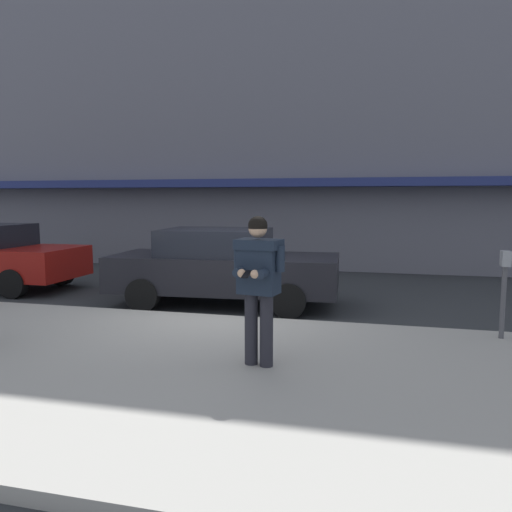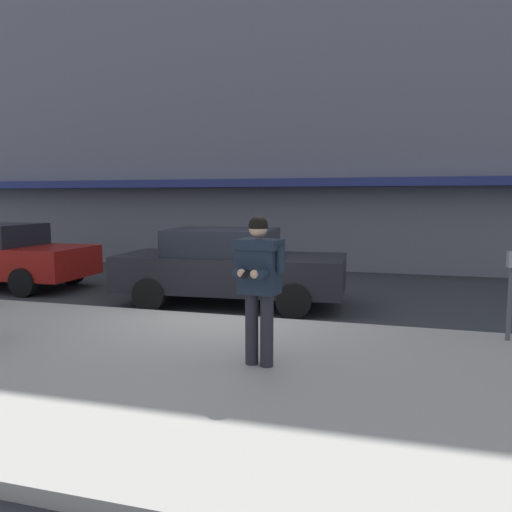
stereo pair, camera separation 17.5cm
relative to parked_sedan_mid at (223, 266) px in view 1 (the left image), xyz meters
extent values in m
plane|color=#2B2D30|center=(0.33, -1.20, -0.79)|extent=(80.00, 80.00, 0.00)
cube|color=#99968E|center=(1.33, -4.05, -0.72)|extent=(32.00, 5.30, 0.14)
cube|color=silver|center=(1.33, -1.15, -0.79)|extent=(28.00, 0.12, 0.01)
cube|color=slate|center=(1.33, 7.30, 5.69)|extent=(28.00, 4.00, 12.95)
cube|color=navy|center=(1.33, 4.95, 1.81)|extent=(26.60, 0.70, 0.24)
cylinder|color=black|center=(-4.62, 1.26, -0.47)|extent=(0.64, 0.22, 0.64)
cylinder|color=black|center=(-4.61, -0.45, -0.47)|extent=(0.64, 0.22, 0.64)
cube|color=black|center=(0.04, 0.00, -0.12)|extent=(4.60, 2.09, 0.70)
cube|color=black|center=(-0.14, -0.01, 0.49)|extent=(2.16, 1.76, 0.52)
cylinder|color=black|center=(1.38, 0.94, -0.47)|extent=(0.65, 0.26, 0.64)
cylinder|color=black|center=(1.48, -0.77, -0.47)|extent=(0.65, 0.26, 0.64)
cylinder|color=black|center=(-1.40, 0.77, -0.47)|extent=(0.65, 0.26, 0.64)
cylinder|color=black|center=(-1.30, -0.93, -0.47)|extent=(0.65, 0.26, 0.64)
cylinder|color=#23232B|center=(1.76, -3.79, -0.21)|extent=(0.16, 0.16, 0.88)
cylinder|color=#23232B|center=(1.57, -3.76, -0.21)|extent=(0.16, 0.16, 0.88)
cube|color=#192333|center=(1.67, -3.78, 0.55)|extent=(0.51, 0.38, 0.64)
cube|color=#192333|center=(1.67, -3.78, 0.82)|extent=(0.57, 0.43, 0.12)
cylinder|color=#192333|center=(1.93, -3.82, 0.66)|extent=(0.11, 0.11, 0.30)
cylinder|color=#192333|center=(1.78, -3.96, 0.51)|extent=(0.15, 0.31, 0.10)
sphere|color=tan|center=(1.69, -4.09, 0.51)|extent=(0.10, 0.10, 0.10)
cylinder|color=#192333|center=(1.40, -3.73, 0.66)|extent=(0.11, 0.11, 0.30)
cylinder|color=#192333|center=(1.49, -3.91, 0.51)|extent=(0.15, 0.31, 0.10)
sphere|color=tan|center=(1.53, -4.06, 0.51)|extent=(0.10, 0.10, 0.10)
cube|color=black|center=(1.61, -4.11, 0.51)|extent=(0.10, 0.15, 0.07)
sphere|color=tan|center=(1.66, -3.81, 1.01)|extent=(0.22, 0.22, 0.22)
sphere|color=black|center=(1.66, -3.81, 1.04)|extent=(0.23, 0.23, 0.23)
cylinder|color=#4C4C51|center=(4.79, -1.80, -0.13)|extent=(0.07, 0.07, 1.05)
cube|color=gray|center=(4.79, -1.80, 0.51)|extent=(0.12, 0.18, 0.22)
camera|label=1|loc=(3.05, -9.46, 1.36)|focal=35.00mm
camera|label=2|loc=(3.22, -9.42, 1.36)|focal=35.00mm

